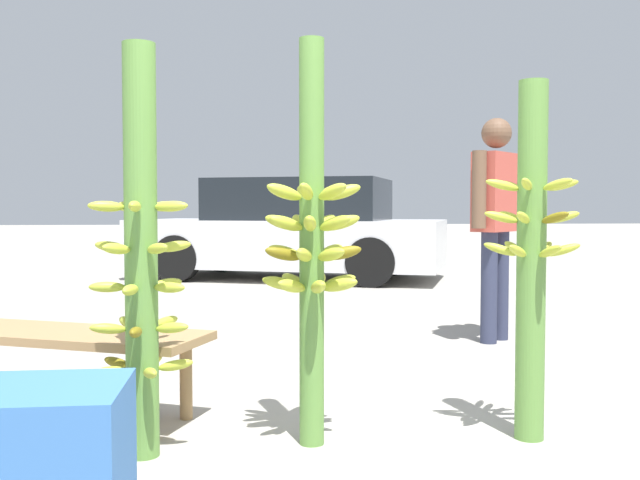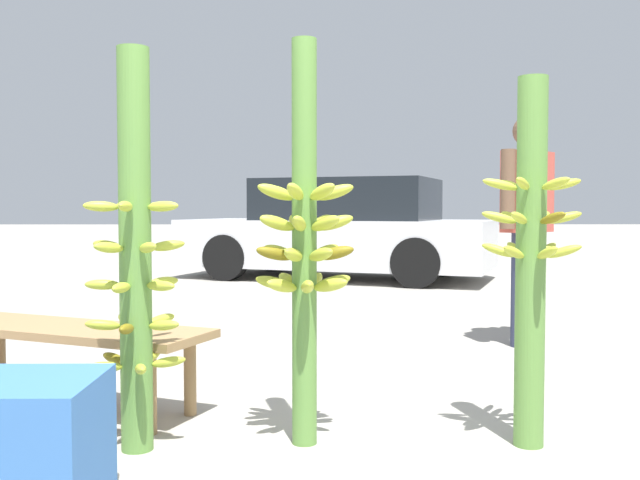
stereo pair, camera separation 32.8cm
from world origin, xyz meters
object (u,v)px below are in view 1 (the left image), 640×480
at_px(vendor_person, 496,209).
at_px(market_bench, 54,342).
at_px(banana_stalk_right, 531,255).
at_px(produce_crate, 49,461).
at_px(banana_stalk_left, 141,258).
at_px(parked_car, 292,231).
at_px(banana_stalk_center, 312,241).

relative_size(vendor_person, market_bench, 1.07).
relative_size(banana_stalk_right, market_bench, 0.99).
xyz_separation_m(vendor_person, market_bench, (-2.77, -1.64, -0.63)).
relative_size(vendor_person, produce_crate, 3.63).
relative_size(banana_stalk_left, banana_stalk_right, 1.07).
distance_m(banana_stalk_left, produce_crate, 0.90).
xyz_separation_m(market_bench, produce_crate, (0.30, -1.26, -0.13)).
bearing_deg(parked_car, banana_stalk_center, -162.64).
height_order(banana_stalk_left, banana_stalk_right, banana_stalk_left).
bearing_deg(banana_stalk_right, banana_stalk_center, 177.88).
relative_size(banana_stalk_center, banana_stalk_right, 1.10).
bearing_deg(banana_stalk_left, vendor_person, 44.46).
xyz_separation_m(vendor_person, produce_crate, (-2.46, -2.91, -0.76)).
bearing_deg(banana_stalk_left, produce_crate, -105.68).
bearing_deg(produce_crate, parked_car, 80.61).
bearing_deg(banana_stalk_center, produce_crate, -139.64).
distance_m(banana_stalk_center, market_bench, 1.38).
bearing_deg(banana_stalk_center, parked_car, 86.68).
relative_size(banana_stalk_right, produce_crate, 3.36).
bearing_deg(parked_car, market_bench, -173.02).
xyz_separation_m(banana_stalk_left, banana_stalk_center, (0.69, 0.07, 0.06)).
distance_m(banana_stalk_left, vendor_person, 3.19).
distance_m(banana_stalk_left, market_bench, 0.88).
xyz_separation_m(banana_stalk_center, vendor_person, (1.59, 2.16, 0.13)).
height_order(market_bench, parked_car, parked_car).
relative_size(banana_stalk_center, vendor_person, 1.02).
bearing_deg(produce_crate, market_bench, 103.52).
bearing_deg(banana_stalk_left, parked_car, 81.22).
height_order(banana_stalk_center, produce_crate, banana_stalk_center).
xyz_separation_m(banana_stalk_center, produce_crate, (-0.88, -0.75, -0.63)).
bearing_deg(produce_crate, vendor_person, 49.70).
bearing_deg(banana_stalk_left, banana_stalk_right, 1.35).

